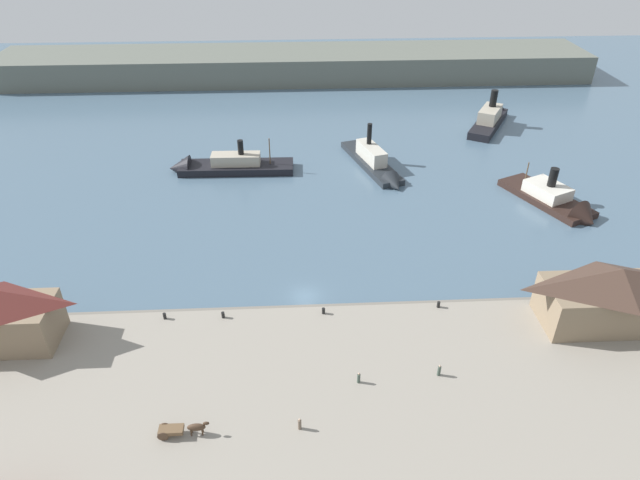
{
  "coord_description": "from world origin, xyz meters",
  "views": [
    {
      "loc": [
        -1.19,
        -64.42,
        51.45
      ],
      "look_at": [
        2.82,
        12.09,
        2.0
      ],
      "focal_mm": 31.11,
      "sensor_mm": 36.0,
      "label": 1
    }
  ],
  "objects_px": {
    "pedestrian_standing_center": "(359,378)",
    "ferry_approaching_east": "(220,166)",
    "mooring_post_center_west": "(165,316)",
    "pedestrian_by_tram": "(439,371)",
    "ferry_approaching_west": "(377,165)",
    "pedestrian_walking_east": "(300,424)",
    "mooring_post_west": "(223,315)",
    "ferry_moored_west": "(559,202)",
    "mooring_post_east": "(324,311)",
    "ferry_shed_customs_shed": "(614,295)",
    "horse_cart": "(182,429)",
    "ferry_mid_harbor": "(491,118)",
    "mooring_post_center_east": "(439,305)"
  },
  "relations": [
    {
      "from": "pedestrian_by_tram",
      "to": "ferry_approaching_west",
      "type": "bearing_deg",
      "value": 89.31
    },
    {
      "from": "ferry_moored_west",
      "to": "ferry_shed_customs_shed",
      "type": "bearing_deg",
      "value": -102.99
    },
    {
      "from": "horse_cart",
      "to": "pedestrian_by_tram",
      "type": "distance_m",
      "value": 30.53
    },
    {
      "from": "horse_cart",
      "to": "mooring_post_east",
      "type": "bearing_deg",
      "value": 49.58
    },
    {
      "from": "pedestrian_walking_east",
      "to": "mooring_post_center_east",
      "type": "distance_m",
      "value": 27.99
    },
    {
      "from": "mooring_post_center_east",
      "to": "ferry_moored_west",
      "type": "relative_size",
      "value": 0.04
    },
    {
      "from": "ferry_moored_west",
      "to": "mooring_post_center_west",
      "type": "bearing_deg",
      "value": -156.48
    },
    {
      "from": "pedestrian_standing_center",
      "to": "pedestrian_walking_east",
      "type": "height_order",
      "value": "pedestrian_walking_east"
    },
    {
      "from": "pedestrian_by_tram",
      "to": "mooring_post_center_west",
      "type": "height_order",
      "value": "pedestrian_by_tram"
    },
    {
      "from": "mooring_post_center_east",
      "to": "mooring_post_east",
      "type": "relative_size",
      "value": 1.0
    },
    {
      "from": "pedestrian_walking_east",
      "to": "ferry_approaching_west",
      "type": "distance_m",
      "value": 68.8
    },
    {
      "from": "ferry_mid_harbor",
      "to": "ferry_approaching_west",
      "type": "bearing_deg",
      "value": -142.25
    },
    {
      "from": "horse_cart",
      "to": "ferry_approaching_west",
      "type": "distance_m",
      "value": 73.22
    },
    {
      "from": "ferry_moored_west",
      "to": "ferry_approaching_east",
      "type": "height_order",
      "value": "ferry_approaching_east"
    },
    {
      "from": "mooring_post_center_east",
      "to": "mooring_post_west",
      "type": "distance_m",
      "value": 30.05
    },
    {
      "from": "horse_cart",
      "to": "ferry_approaching_west",
      "type": "xyz_separation_m",
      "value": [
        30.41,
        66.6,
        -0.79
      ]
    },
    {
      "from": "ferry_approaching_west",
      "to": "ferry_mid_harbor",
      "type": "bearing_deg",
      "value": 37.75
    },
    {
      "from": "pedestrian_standing_center",
      "to": "mooring_post_west",
      "type": "height_order",
      "value": "pedestrian_standing_center"
    },
    {
      "from": "pedestrian_by_tram",
      "to": "mooring_post_center_west",
      "type": "relative_size",
      "value": 1.81
    },
    {
      "from": "mooring_post_east",
      "to": "mooring_post_center_west",
      "type": "bearing_deg",
      "value": 179.85
    },
    {
      "from": "horse_cart",
      "to": "ferry_approaching_east",
      "type": "relative_size",
      "value": 0.21
    },
    {
      "from": "pedestrian_walking_east",
      "to": "mooring_post_west",
      "type": "relative_size",
      "value": 1.75
    },
    {
      "from": "pedestrian_standing_center",
      "to": "pedestrian_walking_east",
      "type": "xyz_separation_m",
      "value": [
        -7.17,
        -6.32,
        0.01
      ]
    },
    {
      "from": "mooring_post_east",
      "to": "ferry_approaching_west",
      "type": "bearing_deg",
      "value": 73.52
    },
    {
      "from": "ferry_shed_customs_shed",
      "to": "pedestrian_standing_center",
      "type": "relative_size",
      "value": 11.88
    },
    {
      "from": "ferry_approaching_west",
      "to": "mooring_post_east",
      "type": "bearing_deg",
      "value": -106.48
    },
    {
      "from": "pedestrian_by_tram",
      "to": "ferry_approaching_east",
      "type": "bearing_deg",
      "value": 118.03
    },
    {
      "from": "ferry_shed_customs_shed",
      "to": "mooring_post_west",
      "type": "distance_m",
      "value": 52.34
    },
    {
      "from": "mooring_post_east",
      "to": "ferry_approaching_east",
      "type": "distance_m",
      "value": 52.4
    },
    {
      "from": "pedestrian_walking_east",
      "to": "mooring_post_center_east",
      "type": "xyz_separation_m",
      "value": [
        19.94,
        19.65,
        -0.27
      ]
    },
    {
      "from": "pedestrian_standing_center",
      "to": "ferry_approaching_east",
      "type": "distance_m",
      "value": 65.61
    },
    {
      "from": "horse_cart",
      "to": "pedestrian_standing_center",
      "type": "distance_m",
      "value": 20.88
    },
    {
      "from": "horse_cart",
      "to": "pedestrian_by_tram",
      "type": "height_order",
      "value": "horse_cart"
    },
    {
      "from": "ferry_moored_west",
      "to": "horse_cart",
      "type": "bearing_deg",
      "value": -141.95
    },
    {
      "from": "mooring_post_center_east",
      "to": "ferry_approaching_west",
      "type": "distance_m",
      "value": 46.88
    },
    {
      "from": "pedestrian_standing_center",
      "to": "ferry_shed_customs_shed",
      "type": "bearing_deg",
      "value": 14.85
    },
    {
      "from": "pedestrian_walking_east",
      "to": "ferry_moored_west",
      "type": "height_order",
      "value": "ferry_moored_west"
    },
    {
      "from": "mooring_post_center_west",
      "to": "ferry_moored_west",
      "type": "bearing_deg",
      "value": 23.52
    },
    {
      "from": "mooring_post_center_east",
      "to": "ferry_mid_harbor",
      "type": "relative_size",
      "value": 0.04
    },
    {
      "from": "mooring_post_center_west",
      "to": "mooring_post_east",
      "type": "height_order",
      "value": "same"
    },
    {
      "from": "mooring_post_east",
      "to": "ferry_shed_customs_shed",
      "type": "bearing_deg",
      "value": -5.35
    },
    {
      "from": "ferry_approaching_west",
      "to": "ferry_approaching_east",
      "type": "bearing_deg",
      "value": 177.54
    },
    {
      "from": "pedestrian_standing_center",
      "to": "ferry_approaching_west",
      "type": "bearing_deg",
      "value": 80.05
    },
    {
      "from": "pedestrian_by_tram",
      "to": "ferry_moored_west",
      "type": "distance_m",
      "value": 52.91
    },
    {
      "from": "pedestrian_standing_center",
      "to": "mooring_post_center_west",
      "type": "distance_m",
      "value": 28.33
    },
    {
      "from": "horse_cart",
      "to": "mooring_post_center_east",
      "type": "xyz_separation_m",
      "value": [
        32.63,
        19.78,
        -0.48
      ]
    },
    {
      "from": "horse_cart",
      "to": "ferry_mid_harbor",
      "type": "bearing_deg",
      "value": 55.59
    },
    {
      "from": "pedestrian_by_tram",
      "to": "ferry_mid_harbor",
      "type": "bearing_deg",
      "value": 68.62
    },
    {
      "from": "pedestrian_by_tram",
      "to": "ferry_mid_harbor",
      "type": "height_order",
      "value": "ferry_mid_harbor"
    },
    {
      "from": "pedestrian_walking_east",
      "to": "mooring_post_west",
      "type": "bearing_deg",
      "value": 118.0
    }
  ]
}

